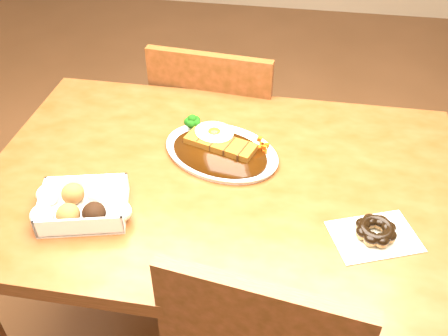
% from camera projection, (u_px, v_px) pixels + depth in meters
% --- Properties ---
extents(table, '(1.20, 0.80, 0.75)m').
position_uv_depth(table, '(224.00, 205.00, 1.31)').
color(table, '#4C2C0F').
rests_on(table, ground).
extents(chair_far, '(0.46, 0.46, 0.87)m').
position_uv_depth(chair_far, '(220.00, 136.00, 1.84)').
color(chair_far, '#4C2C0F').
rests_on(chair_far, ground).
extents(katsu_curry_plate, '(0.37, 0.32, 0.06)m').
position_uv_depth(katsu_curry_plate, '(220.00, 148.00, 1.31)').
color(katsu_curry_plate, white).
rests_on(katsu_curry_plate, table).
extents(donut_box, '(0.23, 0.19, 0.05)m').
position_uv_depth(donut_box, '(81.00, 205.00, 1.13)').
color(donut_box, white).
rests_on(donut_box, table).
extents(pon_de_ring, '(0.22, 0.19, 0.04)m').
position_uv_depth(pon_de_ring, '(376.00, 231.00, 1.08)').
color(pon_de_ring, silver).
rests_on(pon_de_ring, table).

